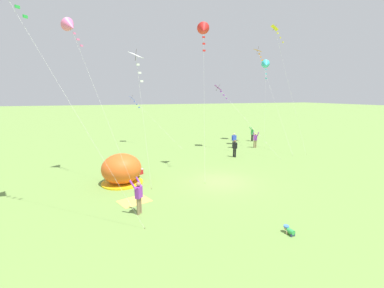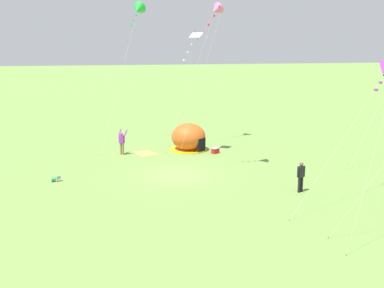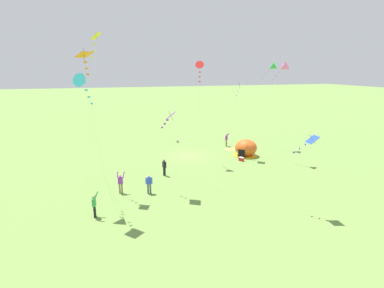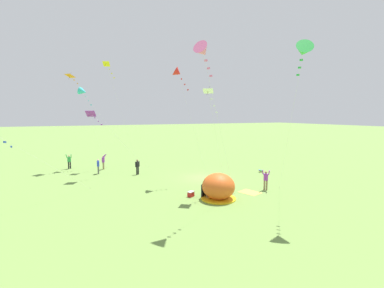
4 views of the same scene
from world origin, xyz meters
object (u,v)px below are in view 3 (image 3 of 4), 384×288
object	(u,v)px
cooler_box	(241,159)
kite_orange	(85,60)
person_near_tent	(149,183)
person_center_field	(164,167)
kite_purple	(169,118)
kite_red	(200,66)
popup_tent	(246,148)
kite_green	(272,67)
kite_white	(239,89)
person_arms_raised	(121,182)
kite_cyan	(83,82)
kite_pink	(283,68)
toddler_crawling	(178,141)
kite_blue	(308,142)
person_far_back	(226,139)
person_strolling	(94,204)
kite_yellow	(95,43)

from	to	relation	value
cooler_box	kite_orange	distance (m)	21.23
person_near_tent	person_center_field	xyz separation A→B (m)	(-2.18, -4.02, 0.00)
kite_purple	kite_red	bearing A→B (deg)	-124.16
popup_tent	kite_green	distance (m)	11.39
kite_green	kite_white	bearing A→B (deg)	27.68
cooler_box	kite_purple	distance (m)	13.71
person_arms_raised	kite_white	world-z (taller)	kite_white
kite_orange	kite_white	bearing A→B (deg)	-147.93
kite_purple	kite_cyan	size ratio (longest dim) A/B	0.74
kite_red	kite_pink	distance (m)	9.25
person_near_tent	popup_tent	bearing A→B (deg)	-148.70
toddler_crawling	kite_orange	size ratio (longest dim) A/B	0.05
kite_cyan	kite_blue	world-z (taller)	kite_cyan
person_near_tent	person_arms_raised	bearing A→B (deg)	-18.50
kite_green	person_near_tent	bearing A→B (deg)	31.69
popup_tent	cooler_box	world-z (taller)	popup_tent
kite_red	kite_blue	bearing A→B (deg)	103.92
person_near_tent	kite_pink	distance (m)	19.41
kite_cyan	kite_pink	size ratio (longest dim) A/B	0.91
kite_red	kite_white	world-z (taller)	kite_red
kite_cyan	kite_red	bearing A→B (deg)	-144.35
cooler_box	kite_pink	bearing A→B (deg)	166.22
kite_orange	person_far_back	bearing A→B (deg)	-138.14
toddler_crawling	popup_tent	bearing A→B (deg)	123.96
cooler_box	kite_orange	size ratio (longest dim) A/B	0.05
person_far_back	kite_orange	world-z (taller)	kite_orange
toddler_crawling	person_arms_raised	bearing A→B (deg)	60.76
popup_tent	kite_blue	bearing A→B (deg)	78.88
person_center_field	kite_pink	distance (m)	16.89
person_near_tent	kite_green	distance (m)	23.57
person_center_field	kite_purple	world-z (taller)	kite_purple
person_far_back	kite_cyan	size ratio (longest dim) A/B	0.18
person_strolling	person_near_tent	bearing A→B (deg)	-145.29
kite_yellow	person_strolling	bearing A→B (deg)	80.13
toddler_crawling	person_center_field	size ratio (longest dim) A/B	0.32
person_near_tent	toddler_crawling	bearing A→B (deg)	-111.83
person_far_back	kite_orange	size ratio (longest dim) A/B	0.16
toddler_crawling	kite_orange	bearing A→B (deg)	60.16
cooler_box	person_near_tent	bearing A→B (deg)	28.10
person_far_back	kite_yellow	bearing A→B (deg)	34.40
cooler_box	person_strolling	world-z (taller)	person_strolling
person_arms_raised	kite_yellow	world-z (taller)	kite_yellow
kite_orange	kite_white	xyz separation A→B (m)	(-16.24, -10.18, -2.80)
kite_blue	kite_white	world-z (taller)	kite_white
person_far_back	person_strolling	xyz separation A→B (m)	(17.35, 16.27, 0.00)
person_near_tent	kite_white	world-z (taller)	kite_white
popup_tent	person_near_tent	world-z (taller)	popup_tent
kite_cyan	kite_yellow	world-z (taller)	kite_yellow
kite_green	kite_yellow	world-z (taller)	kite_yellow
person_arms_raised	toddler_crawling	bearing A→B (deg)	-119.24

